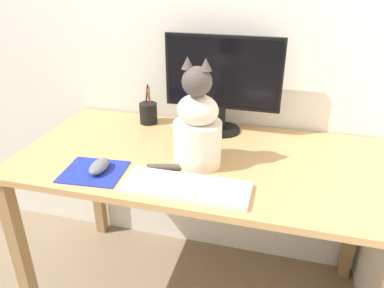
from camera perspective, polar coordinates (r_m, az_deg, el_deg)
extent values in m
cube|color=silver|center=(1.66, 4.97, 20.24)|extent=(7.00, 0.04, 2.50)
cube|color=tan|center=(1.45, 1.40, -2.26)|extent=(1.40, 0.70, 0.02)
cube|color=olive|center=(1.70, -24.64, -15.19)|extent=(0.05, 0.05, 0.72)
cube|color=olive|center=(2.11, -14.42, -4.97)|extent=(0.05, 0.05, 0.72)
cube|color=olive|center=(1.91, 23.68, -10.06)|extent=(0.05, 0.05, 0.72)
cylinder|color=black|center=(1.66, 4.41, 2.21)|extent=(0.17, 0.17, 0.01)
cylinder|color=black|center=(1.64, 4.47, 3.93)|extent=(0.04, 0.04, 0.10)
cube|color=black|center=(1.58, 4.73, 10.75)|extent=(0.49, 0.02, 0.31)
cube|color=black|center=(1.57, 4.66, 10.66)|extent=(0.47, 0.00, 0.28)
cube|color=silver|center=(1.23, -0.92, -6.63)|extent=(0.42, 0.16, 0.02)
cube|color=white|center=(1.22, -0.92, -6.16)|extent=(0.40, 0.14, 0.01)
cube|color=#1E2D9E|center=(1.38, -14.74, -4.09)|extent=(0.23, 0.20, 0.00)
ellipsoid|color=slate|center=(1.36, -13.95, -3.30)|extent=(0.06, 0.11, 0.04)
cylinder|color=beige|center=(1.35, 0.83, 0.12)|extent=(0.19, 0.19, 0.16)
ellipsoid|color=beige|center=(1.30, 0.86, 5.20)|extent=(0.16, 0.14, 0.11)
sphere|color=#4C423D|center=(1.26, 0.69, 9.49)|extent=(0.11, 0.11, 0.10)
cone|color=#4C423D|center=(1.25, -0.69, 12.29)|extent=(0.05, 0.05, 0.04)
cone|color=#4C423D|center=(1.23, 2.12, 12.03)|extent=(0.05, 0.05, 0.04)
cylinder|color=#4C423D|center=(1.34, -2.05, -3.57)|extent=(0.22, 0.08, 0.02)
cylinder|color=black|center=(1.74, -6.66, 4.69)|extent=(0.08, 0.08, 0.09)
cylinder|color=black|center=(1.73, -6.97, 6.78)|extent=(0.02, 0.02, 0.14)
cylinder|color=red|center=(1.70, -6.47, 6.39)|extent=(0.02, 0.02, 0.14)
cylinder|color=green|center=(1.71, -6.48, 6.59)|extent=(0.01, 0.02, 0.14)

